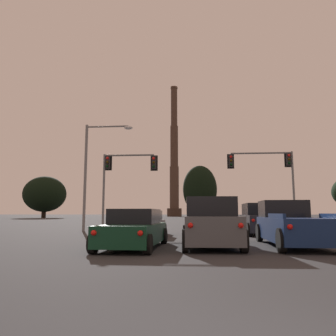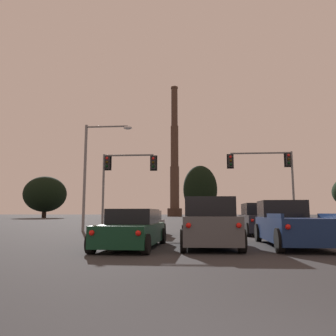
{
  "view_description": "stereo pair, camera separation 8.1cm",
  "coord_description": "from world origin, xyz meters",
  "px_view_note": "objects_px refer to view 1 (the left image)",
  "views": [
    {
      "loc": [
        -0.67,
        -2.59,
        1.27
      ],
      "look_at": [
        -4.45,
        44.35,
        7.78
      ],
      "focal_mm": 35.0,
      "sensor_mm": 36.0,
      "label": 1
    },
    {
      "loc": [
        -0.59,
        -2.58,
        1.27
      ],
      "look_at": [
        -4.45,
        44.35,
        7.78
      ],
      "focal_mm": 35.0,
      "sensor_mm": 36.0,
      "label": 2
    }
  ],
  "objects_px": {
    "sedan_left_lane_second": "(134,230)",
    "suv_center_lane_second": "(210,223)",
    "traffic_light_overhead_right": "(271,170)",
    "smokestack": "(174,164)",
    "pickup_truck_right_lane_second": "(292,225)",
    "traffic_light_overhead_left": "(121,172)",
    "street_lamp": "(94,164)",
    "sedan_left_lane_front": "(146,224)",
    "suv_right_lane_front": "(260,219)"
  },
  "relations": [
    {
      "from": "sedan_left_lane_second",
      "to": "traffic_light_overhead_left",
      "type": "distance_m",
      "value": 14.4
    },
    {
      "from": "suv_right_lane_front",
      "to": "suv_center_lane_second",
      "type": "relative_size",
      "value": 1.0
    },
    {
      "from": "sedan_left_lane_second",
      "to": "pickup_truck_right_lane_second",
      "type": "bearing_deg",
      "value": 14.0
    },
    {
      "from": "traffic_light_overhead_right",
      "to": "smokestack",
      "type": "xyz_separation_m",
      "value": [
        -13.87,
        94.76,
        14.83
      ]
    },
    {
      "from": "suv_center_lane_second",
      "to": "traffic_light_overhead_right",
      "type": "distance_m",
      "value": 16.26
    },
    {
      "from": "suv_right_lane_front",
      "to": "suv_center_lane_second",
      "type": "xyz_separation_m",
      "value": [
        -3.35,
        -7.47,
        0.0
      ]
    },
    {
      "from": "sedan_left_lane_second",
      "to": "street_lamp",
      "type": "relative_size",
      "value": 0.62
    },
    {
      "from": "traffic_light_overhead_right",
      "to": "smokestack",
      "type": "bearing_deg",
      "value": 98.33
    },
    {
      "from": "suv_center_lane_second",
      "to": "traffic_light_overhead_right",
      "type": "xyz_separation_m",
      "value": [
        5.8,
        14.67,
        3.97
      ]
    },
    {
      "from": "suv_center_lane_second",
      "to": "street_lamp",
      "type": "bearing_deg",
      "value": 126.39
    },
    {
      "from": "sedan_left_lane_front",
      "to": "suv_right_lane_front",
      "type": "bearing_deg",
      "value": 14.6
    },
    {
      "from": "suv_center_lane_second",
      "to": "sedan_left_lane_front",
      "type": "bearing_deg",
      "value": 118.55
    },
    {
      "from": "suv_right_lane_front",
      "to": "smokestack",
      "type": "distance_m",
      "value": 104.3
    },
    {
      "from": "sedan_left_lane_second",
      "to": "traffic_light_overhead_left",
      "type": "relative_size",
      "value": 0.79
    },
    {
      "from": "street_lamp",
      "to": "suv_center_lane_second",
      "type": "bearing_deg",
      "value": -52.09
    },
    {
      "from": "traffic_light_overhead_right",
      "to": "smokestack",
      "type": "height_order",
      "value": "smokestack"
    },
    {
      "from": "sedan_left_lane_second",
      "to": "pickup_truck_right_lane_second",
      "type": "xyz_separation_m",
      "value": [
        6.09,
        1.27,
        0.14
      ]
    },
    {
      "from": "sedan_left_lane_front",
      "to": "pickup_truck_right_lane_second",
      "type": "height_order",
      "value": "pickup_truck_right_lane_second"
    },
    {
      "from": "traffic_light_overhead_left",
      "to": "smokestack",
      "type": "relative_size",
      "value": 0.12
    },
    {
      "from": "sedan_left_lane_front",
      "to": "traffic_light_overhead_left",
      "type": "height_order",
      "value": "traffic_light_overhead_left"
    },
    {
      "from": "suv_center_lane_second",
      "to": "traffic_light_overhead_left",
      "type": "relative_size",
      "value": 0.82
    },
    {
      "from": "traffic_light_overhead_left",
      "to": "suv_right_lane_front",
      "type": "bearing_deg",
      "value": -28.54
    },
    {
      "from": "traffic_light_overhead_right",
      "to": "traffic_light_overhead_left",
      "type": "relative_size",
      "value": 1.06
    },
    {
      "from": "suv_center_lane_second",
      "to": "street_lamp",
      "type": "height_order",
      "value": "street_lamp"
    },
    {
      "from": "pickup_truck_right_lane_second",
      "to": "traffic_light_overhead_left",
      "type": "relative_size",
      "value": 0.93
    },
    {
      "from": "traffic_light_overhead_right",
      "to": "traffic_light_overhead_left",
      "type": "bearing_deg",
      "value": -171.16
    },
    {
      "from": "sedan_left_lane_second",
      "to": "suv_center_lane_second",
      "type": "height_order",
      "value": "suv_center_lane_second"
    },
    {
      "from": "suv_right_lane_front",
      "to": "smokestack",
      "type": "relative_size",
      "value": 0.1
    },
    {
      "from": "sedan_left_lane_second",
      "to": "traffic_light_overhead_right",
      "type": "distance_m",
      "value": 18.06
    },
    {
      "from": "sedan_left_lane_second",
      "to": "sedan_left_lane_front",
      "type": "bearing_deg",
      "value": 96.95
    },
    {
      "from": "traffic_light_overhead_right",
      "to": "traffic_light_overhead_left",
      "type": "height_order",
      "value": "traffic_light_overhead_right"
    },
    {
      "from": "sedan_left_lane_front",
      "to": "suv_center_lane_second",
      "type": "relative_size",
      "value": 0.96
    },
    {
      "from": "pickup_truck_right_lane_second",
      "to": "street_lamp",
      "type": "bearing_deg",
      "value": 141.53
    },
    {
      "from": "sedan_left_lane_front",
      "to": "traffic_light_overhead_left",
      "type": "relative_size",
      "value": 0.79
    },
    {
      "from": "sedan_left_lane_front",
      "to": "sedan_left_lane_second",
      "type": "distance_m",
      "value": 6.48
    },
    {
      "from": "traffic_light_overhead_left",
      "to": "street_lamp",
      "type": "height_order",
      "value": "street_lamp"
    },
    {
      "from": "sedan_left_lane_front",
      "to": "street_lamp",
      "type": "bearing_deg",
      "value": 137.35
    },
    {
      "from": "sedan_left_lane_front",
      "to": "street_lamp",
      "type": "distance_m",
      "value": 7.41
    },
    {
      "from": "suv_center_lane_second",
      "to": "pickup_truck_right_lane_second",
      "type": "xyz_separation_m",
      "value": [
        3.26,
        0.64,
        -0.09
      ]
    },
    {
      "from": "traffic_light_overhead_right",
      "to": "street_lamp",
      "type": "relative_size",
      "value": 0.82
    },
    {
      "from": "sedan_left_lane_front",
      "to": "traffic_light_overhead_right",
      "type": "relative_size",
      "value": 0.74
    },
    {
      "from": "sedan_left_lane_front",
      "to": "sedan_left_lane_second",
      "type": "xyz_separation_m",
      "value": [
        0.54,
        -6.46,
        0.0
      ]
    },
    {
      "from": "pickup_truck_right_lane_second",
      "to": "suv_right_lane_front",
      "type": "bearing_deg",
      "value": 91.06
    },
    {
      "from": "street_lamp",
      "to": "smokestack",
      "type": "height_order",
      "value": "smokestack"
    },
    {
      "from": "sedan_left_lane_front",
      "to": "suv_center_lane_second",
      "type": "xyz_separation_m",
      "value": [
        3.37,
        -5.82,
        0.23
      ]
    },
    {
      "from": "suv_right_lane_front",
      "to": "suv_center_lane_second",
      "type": "height_order",
      "value": "same"
    },
    {
      "from": "suv_right_lane_front",
      "to": "traffic_light_overhead_right",
      "type": "bearing_deg",
      "value": 72.36
    },
    {
      "from": "suv_right_lane_front",
      "to": "pickup_truck_right_lane_second",
      "type": "xyz_separation_m",
      "value": [
        -0.09,
        -6.83,
        -0.09
      ]
    },
    {
      "from": "traffic_light_overhead_right",
      "to": "suv_right_lane_front",
      "type": "bearing_deg",
      "value": -108.78
    },
    {
      "from": "sedan_left_lane_second",
      "to": "suv_center_lane_second",
      "type": "relative_size",
      "value": 0.96
    }
  ]
}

